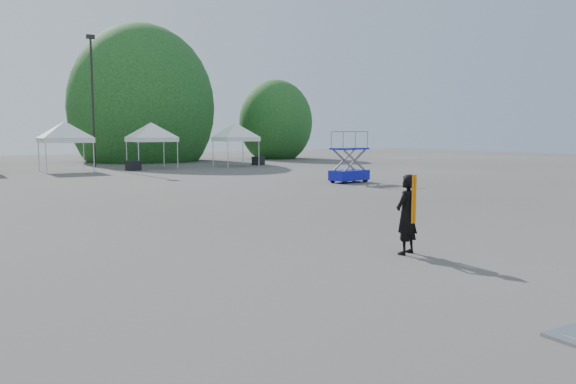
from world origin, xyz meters
TOP-DOWN VIEW (x-y plane):
  - ground at (0.00, 0.00)m, footprint 120.00×120.00m
  - light_pole_east at (3.00, 32.00)m, footprint 0.60×0.25m
  - tree_mid_e at (9.00, 39.00)m, footprint 5.12×5.12m
  - tree_far_e at (22.00, 37.00)m, footprint 3.84×3.84m
  - tent_e at (0.10, 27.50)m, footprint 4.39×4.39m
  - tent_f at (6.13, 28.10)m, footprint 4.30×4.30m
  - tent_g at (12.45, 27.13)m, footprint 3.99×3.99m
  - man at (1.07, -3.15)m, footprint 0.72×0.58m
  - scissor_lift at (10.89, 11.14)m, footprint 2.16×1.28m
  - crate_mid at (4.23, 26.37)m, footprint 1.03×0.91m
  - crate_east at (14.79, 27.75)m, footprint 1.06×0.95m

SIDE VIEW (x-z plane):
  - ground at x=0.00m, z-range 0.00..0.00m
  - crate_mid at x=4.23m, z-range 0.00..0.67m
  - crate_east at x=14.79m, z-range 0.00..0.68m
  - man at x=1.07m, z-range 0.00..1.70m
  - scissor_lift at x=10.89m, z-range 0.01..2.66m
  - tent_g at x=12.45m, z-range 1.12..5.00m
  - tent_f at x=6.13m, z-range 1.12..5.00m
  - tent_e at x=0.10m, z-range 1.12..5.00m
  - tree_far_e at x=22.00m, z-range 0.70..6.55m
  - tree_mid_e at x=9.00m, z-range 0.94..8.74m
  - light_pole_east at x=3.00m, z-range 0.62..10.42m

